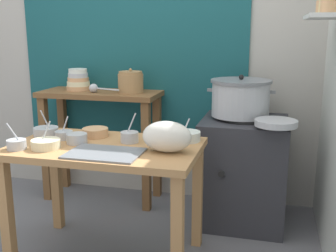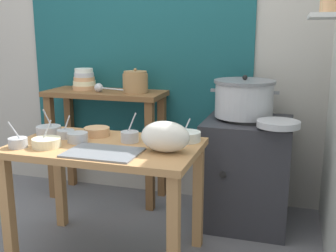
% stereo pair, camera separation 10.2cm
% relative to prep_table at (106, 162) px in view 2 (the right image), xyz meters
% --- Properties ---
extents(ground_plane, '(9.00, 9.00, 0.00)m').
position_rel_prep_table_xyz_m(ground_plane, '(-0.06, 0.03, -0.61)').
color(ground_plane, slate).
extents(wall_back, '(4.40, 0.12, 2.60)m').
position_rel_prep_table_xyz_m(wall_back, '(0.02, 1.13, 0.69)').
color(wall_back, '#B2ADA3').
rests_on(wall_back, ground).
extents(prep_table, '(1.10, 0.66, 0.72)m').
position_rel_prep_table_xyz_m(prep_table, '(0.00, 0.00, 0.00)').
color(prep_table, '#B27F4C').
rests_on(prep_table, ground).
extents(back_shelf_table, '(0.96, 0.40, 0.90)m').
position_rel_prep_table_xyz_m(back_shelf_table, '(-0.41, 0.86, 0.07)').
color(back_shelf_table, brown).
rests_on(back_shelf_table, ground).
extents(stove_block, '(0.60, 0.61, 0.78)m').
position_rel_prep_table_xyz_m(stove_block, '(0.75, 0.73, -0.23)').
color(stove_block, '#2D2D33').
rests_on(stove_block, ground).
extents(steamer_pot, '(0.47, 0.43, 0.29)m').
position_rel_prep_table_xyz_m(steamer_pot, '(0.71, 0.75, 0.30)').
color(steamer_pot, '#B7BABF').
rests_on(steamer_pot, stove_block).
extents(clay_pot, '(0.20, 0.20, 0.19)m').
position_rel_prep_table_xyz_m(clay_pot, '(-0.14, 0.86, 0.37)').
color(clay_pot, '#A37A4C').
rests_on(clay_pot, back_shelf_table).
extents(bowl_stack_enamel, '(0.19, 0.19, 0.17)m').
position_rel_prep_table_xyz_m(bowl_stack_enamel, '(-0.61, 0.89, 0.37)').
color(bowl_stack_enamel, tan).
rests_on(bowl_stack_enamel, back_shelf_table).
extents(ladle, '(0.27, 0.10, 0.07)m').
position_rel_prep_table_xyz_m(ladle, '(-0.42, 0.79, 0.33)').
color(ladle, '#B7BABF').
rests_on(ladle, back_shelf_table).
extents(serving_tray, '(0.40, 0.28, 0.01)m').
position_rel_prep_table_xyz_m(serving_tray, '(0.07, -0.17, 0.12)').
color(serving_tray, slate).
rests_on(serving_tray, prep_table).
extents(plastic_bag, '(0.27, 0.17, 0.17)m').
position_rel_prep_table_xyz_m(plastic_bag, '(0.38, -0.05, 0.20)').
color(plastic_bag, silver).
rests_on(plastic_bag, prep_table).
extents(wide_pan, '(0.27, 0.27, 0.04)m').
position_rel_prep_table_xyz_m(wide_pan, '(0.96, 0.49, 0.19)').
color(wide_pan, '#B7BABF').
rests_on(wide_pan, stove_block).
extents(prep_bowl_0, '(0.11, 0.11, 0.16)m').
position_rel_prep_table_xyz_m(prep_bowl_0, '(-0.45, -0.21, 0.14)').
color(prep_bowl_0, '#B7BABF').
rests_on(prep_bowl_0, prep_table).
extents(prep_bowl_1, '(0.12, 0.12, 0.06)m').
position_rel_prep_table_xyz_m(prep_bowl_1, '(-0.18, -0.00, 0.14)').
color(prep_bowl_1, '#B7BABF').
rests_on(prep_bowl_1, prep_table).
extents(prep_bowl_2, '(0.16, 0.16, 0.05)m').
position_rel_prep_table_xyz_m(prep_bowl_2, '(-0.14, 0.17, 0.14)').
color(prep_bowl_2, tan).
rests_on(prep_bowl_2, prep_table).
extents(prep_bowl_3, '(0.16, 0.16, 0.17)m').
position_rel_prep_table_xyz_m(prep_bowl_3, '(-0.45, 0.11, 0.14)').
color(prep_bowl_3, '#B7BABF').
rests_on(prep_bowl_3, prep_table).
extents(prep_bowl_4, '(0.11, 0.11, 0.14)m').
position_rel_prep_table_xyz_m(prep_bowl_4, '(-0.30, 0.07, 0.14)').
color(prep_bowl_4, '#B7BABF').
rests_on(prep_bowl_4, prep_table).
extents(prep_bowl_5, '(0.17, 0.17, 0.13)m').
position_rel_prep_table_xyz_m(prep_bowl_5, '(0.44, 0.21, 0.14)').
color(prep_bowl_5, silver).
rests_on(prep_bowl_5, prep_table).
extents(prep_bowl_6, '(0.16, 0.16, 0.15)m').
position_rel_prep_table_xyz_m(prep_bowl_6, '(-0.30, -0.15, 0.14)').
color(prep_bowl_6, beige).
rests_on(prep_bowl_6, prep_table).
extents(prep_bowl_7, '(0.11, 0.11, 0.18)m').
position_rel_prep_table_xyz_m(prep_bowl_7, '(0.12, 0.09, 0.15)').
color(prep_bowl_7, '#B7BABF').
rests_on(prep_bowl_7, prep_table).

